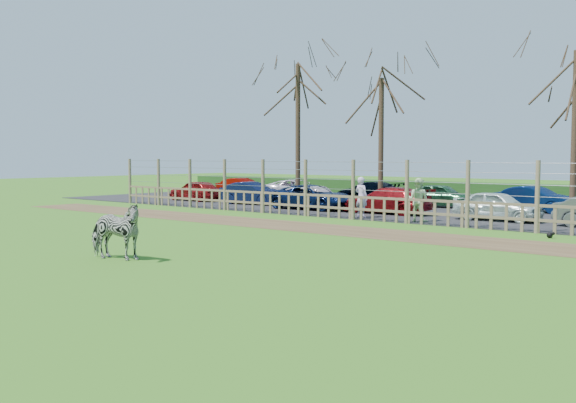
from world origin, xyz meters
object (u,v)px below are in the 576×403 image
Objects in this scene: tree_right at (576,93)px; car_10 at (442,196)px; car_1 at (252,193)px; car_11 at (535,199)px; car_4 at (498,206)px; car_8 at (298,189)px; zebra at (115,231)px; car_0 at (196,190)px; visitor_a at (361,197)px; tree_mid at (381,111)px; crow at (550,235)px; car_3 at (387,200)px; visitor_b at (418,200)px; car_2 at (312,197)px; car_7 at (243,187)px; tree_left at (298,100)px; car_9 at (369,192)px.

tree_right reaches higher than car_10.
car_10 is at bearing -70.43° from car_1.
car_1 is 14.34m from car_11.
car_4 is 0.82× the size of car_8.
car_11 is (-2.25, 2.14, -4.60)m from tree_right.
zebra is 0.49× the size of car_0.
visitor_a is at bearing 171.11° from car_10.
tree_mid is 26.72× the size of crow.
car_0 is at bearing 26.65° from zebra.
car_3 is 10.38m from car_8.
visitor_b is at bearing -126.99° from car_8.
car_2 is 1.04× the size of car_3.
car_4 is at bearing 128.98° from crow.
car_10 is at bearing -95.66° from car_7.
visitor_a reaches higher than crow.
car_4 is (11.46, -1.47, -4.98)m from tree_left.
car_0 is 4.45m from car_7.
zebra reaches higher than crow.
tree_left is at bearing -167.47° from tree_mid.
car_1 is at bearing -162.75° from tree_mid.
tree_right is (9.00, 0.50, 0.37)m from tree_mid.
visitor_b is 3.68m from car_3.
car_10 is at bearing 132.01° from crow.
tree_left is at bearing 99.28° from car_0.
visitor_a is 4.64m from car_2.
visitor_b is 10.32m from car_9.
car_3 is (-8.46, 4.13, 0.54)m from crow.
tree_mid is 7.77m from visitor_b.
tree_mid is 8.39m from car_11.
car_0 is at bearing 178.52° from car_7.
tree_mid is 5.21m from car_3.
car_8 is (-9.22, 7.29, -0.26)m from visitor_a.
visitor_a is (1.93, -4.77, -3.96)m from tree_mid.
tree_right reaches higher than car_11.
car_3 and car_8 have the same top height.
tree_left is 1.82× the size of car_8.
car_11 is at bearing 21.33° from tree_mid.
zebra is at bearing 102.91° from visitor_a.
crow is at bearing -112.14° from car_1.
car_8 is at bearing 11.42° from zebra.
car_9 is (-2.41, 2.74, -4.23)m from tree_mid.
car_1 is 0.88× the size of car_3.
car_7 is at bearing 61.18° from car_2.
visitor_b is 0.49× the size of car_10.
tree_mid reaches higher than car_4.
car_3 is (4.05, 0.27, 0.00)m from car_2.
visitor_b reaches higher than car_11.
tree_right reaches higher than car_9.
car_2 and car_9 have the same top height.
car_1 is (-9.88, 15.96, -0.09)m from zebra.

